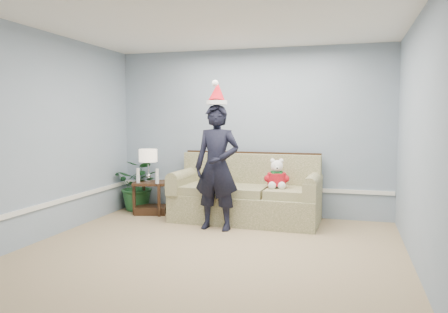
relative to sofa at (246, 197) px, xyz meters
name	(u,v)px	position (x,y,z in m)	size (l,w,h in m)	color
room_shell	(200,139)	(-0.04, -2.04, 0.98)	(4.54, 5.04, 2.74)	tan
wainscot_trim	(150,197)	(-1.22, -0.86, 0.08)	(4.49, 4.99, 0.06)	white
sofa	(246,197)	(0.00, 0.00, 0.00)	(2.25, 1.03, 1.04)	#525B2B
side_table	(151,201)	(-1.63, 0.05, -0.16)	(0.66, 0.60, 0.53)	#3B2715
table_lamp	(148,157)	(-1.68, 0.05, 0.58)	(0.30, 0.30, 0.54)	silver
candle_pair	(147,176)	(-1.61, -0.13, 0.28)	(0.40, 0.06, 0.24)	silver
houseplant	(139,185)	(-1.96, 0.24, 0.07)	(0.78, 0.68, 0.87)	#1F5429
man	(217,167)	(-0.28, -0.65, 0.52)	(0.65, 0.43, 1.78)	black
santa_hat	(217,94)	(-0.28, -0.63, 1.55)	(0.32, 0.35, 0.35)	white
teddy_bear	(277,177)	(0.49, -0.12, 0.34)	(0.32, 0.34, 0.45)	white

